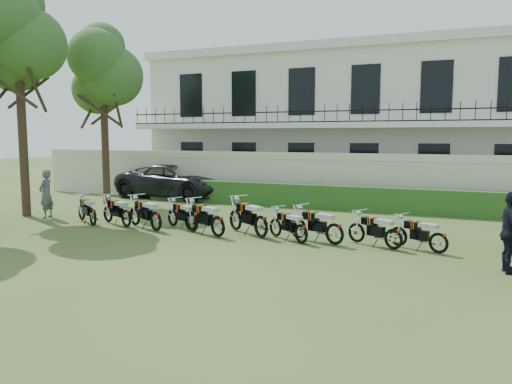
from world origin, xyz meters
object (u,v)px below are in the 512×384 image
motorcycle_6 (301,229)px  motorcycle_0 (93,213)px  motorcycle_1 (126,214)px  officer_2 (511,233)px  tree_west_mid (18,36)px  inspector (46,194)px  motorcycle_9 (439,238)px  motorcycle_7 (335,229)px  motorcycle_8 (394,234)px  suv (175,181)px  motorcycle_2 (156,216)px  motorcycle_5 (261,221)px  tree_west_near (103,70)px  motorcycle_4 (218,221)px  motorcycle_3 (193,218)px

motorcycle_6 → motorcycle_0: bearing=122.7°
motorcycle_1 → officer_2: size_ratio=0.95×
tree_west_mid → inspector: size_ratio=4.90×
motorcycle_6 → motorcycle_9: bearing=-53.9°
motorcycle_6 → motorcycle_7: motorcycle_7 is taller
inspector → motorcycle_0: bearing=64.7°
motorcycle_7 → motorcycle_0: bearing=112.7°
motorcycle_8 → suv: bearing=82.4°
motorcycle_2 → motorcycle_6: (4.80, 0.07, -0.06)m
motorcycle_9 → officer_2: bearing=-105.3°
motorcycle_8 → officer_2: 3.00m
inspector → motorcycle_5: bearing=76.3°
tree_west_near → motorcycle_7: bearing=-21.2°
motorcycle_0 → motorcycle_4: motorcycle_4 is taller
motorcycle_6 → inspector: (-10.05, 0.59, 0.46)m
motorcycle_4 → motorcycle_5: bearing=-48.0°
tree_west_near → motorcycle_5: size_ratio=4.35×
motorcycle_1 → motorcycle_9: 9.74m
tree_west_near → inspector: 6.46m
tree_west_mid → motorcycle_2: bearing=-6.6°
motorcycle_0 → inspector: (-2.74, 0.67, 0.44)m
tree_west_near → motorcycle_1: bearing=-45.1°
tree_west_near → motorcycle_7: tree_west_near is taller
motorcycle_5 → officer_2: size_ratio=0.99×
tree_west_mid → suv: size_ratio=1.50×
motorcycle_7 → suv: size_ratio=0.31×
suv → motorcycle_5: bearing=-130.0°
tree_west_near → motorcycle_1: size_ratio=4.54×
motorcycle_8 → officer_2: officer_2 is taller
tree_west_mid → tree_west_near: tree_west_mid is taller
motorcycle_5 → motorcycle_0: bearing=126.4°
tree_west_near → motorcycle_3: size_ratio=4.79×
inspector → motorcycle_8: bearing=76.9°
tree_west_near → inspector: (0.55, -4.06, -4.99)m
motorcycle_7 → motorcycle_3: bearing=109.2°
motorcycle_0 → inspector: inspector is taller
motorcycle_0 → motorcycle_4: bearing=-59.4°
motorcycle_3 → motorcycle_6: 3.70m
motorcycle_0 → tree_west_mid: bearing=110.3°
motorcycle_2 → motorcycle_3: bearing=-45.4°
tree_west_near → suv: 6.11m
tree_west_near → motorcycle_6: tree_west_near is taller
tree_west_mid → inspector: 5.86m
officer_2 → motorcycle_0: bearing=75.2°
suv → officer_2: bearing=-117.4°
motorcycle_2 → suv: (-4.13, 7.70, 0.32)m
motorcycle_8 → motorcycle_9: size_ratio=1.03×
motorcycle_2 → motorcycle_3: 1.18m
officer_2 → motorcycle_6: bearing=68.3°
tree_west_mid → suv: (2.17, 6.97, -5.85)m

